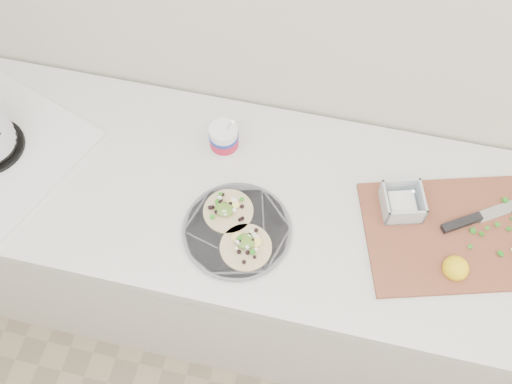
# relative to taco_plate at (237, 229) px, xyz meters

# --- Properties ---
(counter) EXTENTS (2.44, 0.66, 0.90)m
(counter) POSITION_rel_taco_plate_xyz_m (0.02, 0.14, -0.47)
(counter) COLOR silver
(counter) RESTS_ON ground
(taco_plate) EXTENTS (0.30, 0.30, 0.04)m
(taco_plate) POSITION_rel_taco_plate_xyz_m (0.00, 0.00, 0.00)
(taco_plate) COLOR #5C5C63
(taco_plate) RESTS_ON counter
(tub) EXTENTS (0.09, 0.09, 0.19)m
(tub) POSITION_rel_taco_plate_xyz_m (-0.10, 0.26, 0.05)
(tub) COLOR white
(tub) RESTS_ON counter
(cutboard) EXTENTS (0.57, 0.47, 0.08)m
(cutboard) POSITION_rel_taco_plate_xyz_m (0.57, 0.13, 0.00)
(cutboard) COLOR brown
(cutboard) RESTS_ON counter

